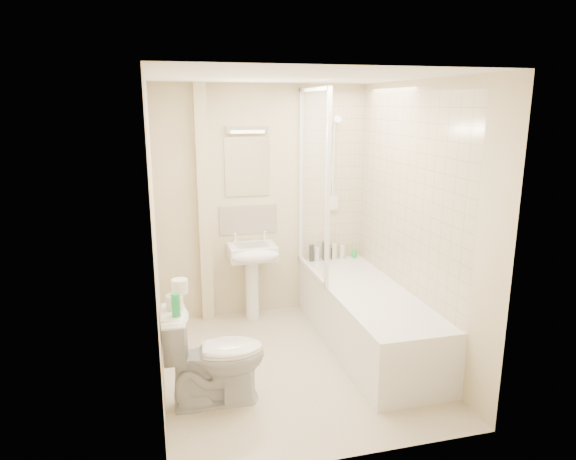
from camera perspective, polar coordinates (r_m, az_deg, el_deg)
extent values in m
plane|color=beige|center=(4.60, 0.69, -14.71)|extent=(2.50, 2.50, 0.00)
cube|color=beige|center=(5.35, -2.76, 3.08)|extent=(2.20, 0.02, 2.40)
cube|color=beige|center=(4.03, -14.56, -0.99)|extent=(0.02, 2.50, 2.40)
cube|color=beige|center=(4.57, 14.18, 0.78)|extent=(0.02, 2.50, 2.40)
cube|color=white|center=(4.05, 0.79, 16.68)|extent=(2.20, 2.50, 0.02)
cube|color=beige|center=(5.50, 4.95, 5.71)|extent=(0.70, 0.01, 1.75)
cube|color=beige|center=(4.69, 13.06, 3.99)|extent=(0.01, 2.10, 1.75)
cube|color=beige|center=(5.21, -9.33, 2.60)|extent=(0.12, 0.12, 2.40)
cube|color=beige|center=(5.35, -4.44, 1.18)|extent=(0.60, 0.02, 0.30)
cube|color=white|center=(5.25, -4.54, 7.04)|extent=(0.46, 0.01, 0.60)
cube|color=silver|center=(5.20, -4.58, 11.06)|extent=(0.42, 0.07, 0.07)
cube|color=white|center=(4.88, 8.73, -9.56)|extent=(0.70, 2.10, 0.55)
cube|color=white|center=(4.80, 8.83, -7.15)|extent=(0.56, 1.96, 0.05)
cube|color=white|center=(4.98, 2.80, 5.18)|extent=(0.01, 0.90, 1.80)
cube|color=white|center=(5.39, 1.44, 5.85)|extent=(0.04, 0.04, 1.80)
cube|color=white|center=(4.56, 4.47, 4.33)|extent=(0.04, 0.04, 1.80)
cube|color=white|center=(4.92, 2.92, 15.35)|extent=(0.04, 0.90, 0.04)
cube|color=white|center=(5.18, 2.68, -4.48)|extent=(0.04, 0.90, 0.03)
cylinder|color=white|center=(5.46, 5.05, 6.98)|extent=(0.02, 0.02, 0.90)
cylinder|color=white|center=(5.54, 4.95, 2.35)|extent=(0.05, 0.05, 0.02)
cylinder|color=white|center=(5.43, 5.16, 11.70)|extent=(0.05, 0.05, 0.02)
cylinder|color=white|center=(5.37, 5.40, 11.99)|extent=(0.08, 0.11, 0.11)
cube|color=white|center=(5.52, 4.99, 3.05)|extent=(0.10, 0.05, 0.14)
cylinder|color=white|center=(5.43, 4.95, 7.46)|extent=(0.01, 0.13, 0.84)
cylinder|color=white|center=(5.40, -3.99, -6.55)|extent=(0.14, 0.14, 0.64)
cube|color=white|center=(5.24, -4.01, -2.45)|extent=(0.48, 0.37, 0.15)
ellipsoid|color=white|center=(5.08, -3.66, -2.97)|extent=(0.48, 0.20, 0.15)
cube|color=silver|center=(5.23, -4.02, -1.87)|extent=(0.33, 0.24, 0.04)
cylinder|color=white|center=(5.29, -5.91, -1.00)|extent=(0.03, 0.03, 0.10)
cylinder|color=white|center=(5.34, -2.61, -0.79)|extent=(0.03, 0.03, 0.10)
sphere|color=white|center=(5.28, -5.92, -0.47)|extent=(0.04, 0.04, 0.04)
sphere|color=white|center=(5.33, -2.61, -0.27)|extent=(0.04, 0.04, 0.04)
cylinder|color=black|center=(5.52, 2.65, -2.57)|extent=(0.05, 0.05, 0.18)
cylinder|color=silver|center=(5.54, 3.21, -2.69)|extent=(0.06, 0.06, 0.15)
cylinder|color=black|center=(5.56, 4.17, -2.35)|extent=(0.07, 0.07, 0.20)
cylinder|color=#121852|center=(5.61, 5.11, -2.61)|extent=(0.06, 0.06, 0.13)
cylinder|color=beige|center=(5.60, 5.14, -2.38)|extent=(0.06, 0.06, 0.18)
cylinder|color=silver|center=(5.64, 6.04, -2.46)|extent=(0.06, 0.06, 0.15)
cylinder|color=green|center=(5.69, 7.36, -2.62)|extent=(0.06, 0.06, 0.09)
imported|color=white|center=(3.97, -8.15, -13.60)|extent=(0.47, 0.77, 0.76)
cylinder|color=white|center=(3.84, -12.48, -7.77)|extent=(0.12, 0.12, 0.10)
cylinder|color=white|center=(3.84, -11.94, -6.12)|extent=(0.12, 0.12, 0.10)
cylinder|color=green|center=(3.68, -12.34, -8.14)|extent=(0.06, 0.06, 0.17)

